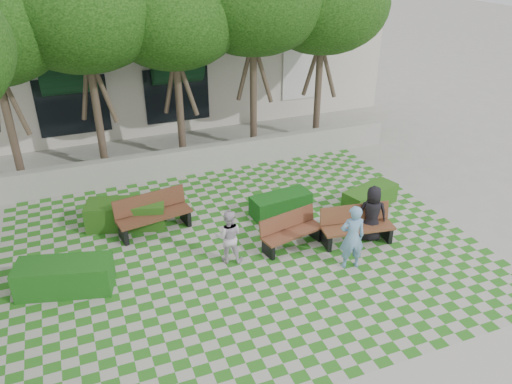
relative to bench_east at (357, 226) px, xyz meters
name	(u,v)px	position (x,y,z in m)	size (l,w,h in m)	color
ground	(259,272)	(-2.92, -0.33, -0.49)	(90.00, 90.00, 0.00)	gray
lawn	(245,250)	(-2.92, 0.67, -0.48)	(12.00, 12.00, 0.00)	#2B721E
retaining_wall	(193,160)	(-2.92, 5.87, -0.04)	(15.00, 0.36, 0.90)	#9E9B93
bench_east	(357,226)	(0.00, 0.00, 0.00)	(2.00, 0.92, 1.01)	brown
bench_mid	(291,231)	(-1.71, 0.47, -0.05)	(1.81, 0.93, 0.91)	brown
bench_west	(153,214)	(-4.92, 2.55, 0.03)	(2.13, 1.02, 1.07)	#4F2B1B
hedge_east	(370,197)	(1.43, 1.53, -0.18)	(1.77, 0.71, 0.62)	#225015
hedge_midright	(281,204)	(-1.26, 2.12, -0.18)	(1.77, 0.71, 0.62)	#134714
hedge_midleft	(126,214)	(-5.59, 3.09, -0.11)	(2.15, 0.86, 0.75)	#204A13
hedge_west	(65,277)	(-7.35, 0.70, -0.12)	(2.13, 0.85, 0.75)	#154D14
person_blue	(352,237)	(-0.73, -0.92, 0.37)	(0.63, 0.41, 1.72)	#70A1CD
person_dark	(372,214)	(0.43, -0.01, 0.29)	(0.76, 0.50, 1.56)	black
person_white	(229,236)	(-3.44, 0.42, 0.23)	(0.70, 0.54, 1.43)	silver
tree_row	(121,21)	(-4.78, 5.63, 4.69)	(17.70, 13.40, 7.41)	#47382B
building	(165,52)	(-1.98, 13.75, 2.03)	(18.00, 8.92, 5.15)	beige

